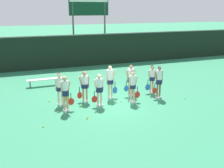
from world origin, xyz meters
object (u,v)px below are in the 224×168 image
object	(u,v)px
player_6	(110,79)
player_4	(60,86)
player_3	(159,80)
tennis_ball_1	(114,91)
player_0	(65,91)
player_2	(133,84)
tennis_ball_2	(43,126)
tennis_ball_0	(88,117)
tennis_ball_4	(185,98)
tennis_ball_6	(57,112)
scoreboard	(89,13)
player_1	(99,88)
player_8	(152,77)
tennis_ball_9	(112,92)
tennis_ball_7	(81,106)
tennis_ball_3	(87,118)
tennis_ball_8	(97,92)
tennis_ball_10	(49,101)
player_5	(85,84)
tennis_ball_5	(121,101)
player_7	(131,77)
bench_courtside	(45,80)

from	to	relation	value
player_6	player_4	bearing A→B (deg)	179.65
player_3	player_6	xyz separation A→B (m)	(-2.44, 0.89, 0.03)
player_4	player_6	distance (m)	2.69
player_4	tennis_ball_1	size ratio (longest dim) A/B	25.08
tennis_ball_1	player_0	bearing A→B (deg)	-148.08
player_2	tennis_ball_1	world-z (taller)	player_2
player_0	tennis_ball_2	bearing A→B (deg)	-142.77
tennis_ball_0	tennis_ball_4	xyz separation A→B (m)	(5.58, 0.54, -0.00)
tennis_ball_4	tennis_ball_0	bearing A→B (deg)	-174.51
tennis_ball_6	scoreboard	bearing A→B (deg)	66.04
player_1	tennis_ball_0	world-z (taller)	player_1
player_8	player_4	bearing A→B (deg)	-176.74
tennis_ball_0	tennis_ball_9	size ratio (longest dim) A/B	0.98
player_6	tennis_ball_7	bearing A→B (deg)	-161.75
tennis_ball_4	player_4	bearing A→B (deg)	166.93
scoreboard	player_2	distance (m)	11.65
player_2	tennis_ball_7	bearing A→B (deg)	173.90
player_3	tennis_ball_6	bearing A→B (deg)	177.58
tennis_ball_2	tennis_ball_4	world-z (taller)	tennis_ball_2
tennis_ball_0	player_2	bearing A→B (deg)	21.02
player_6	tennis_ball_4	size ratio (longest dim) A/B	27.75
tennis_ball_3	tennis_ball_6	bearing A→B (deg)	131.10
tennis_ball_8	tennis_ball_10	world-z (taller)	tennis_ball_8
scoreboard	tennis_ball_3	size ratio (longest dim) A/B	81.88
player_6	tennis_ball_3	bearing A→B (deg)	-132.76
scoreboard	tennis_ball_8	bearing A→B (deg)	-104.25
player_0	player_5	size ratio (longest dim) A/B	1.06
tennis_ball_5	player_3	bearing A→B (deg)	-3.64
tennis_ball_4	tennis_ball_6	size ratio (longest dim) A/B	0.96
player_7	tennis_ball_5	world-z (taller)	player_7
player_2	player_8	distance (m)	2.02
player_2	tennis_ball_0	xyz separation A→B (m)	(-2.70, -1.04, -0.96)
player_5	tennis_ball_8	distance (m)	1.79
player_6	player_8	world-z (taller)	player_6
tennis_ball_0	tennis_ball_6	xyz separation A→B (m)	(-1.15, 1.06, 0.00)
player_8	tennis_ball_4	bearing A→B (deg)	-51.13
player_1	player_0	bearing A→B (deg)	178.66
tennis_ball_4	bench_courtside	bearing A→B (deg)	141.42
player_0	player_5	bearing A→B (deg)	29.24
tennis_ball_10	tennis_ball_9	bearing A→B (deg)	2.78
player_6	player_8	xyz separation A→B (m)	(2.54, 0.04, -0.09)
tennis_ball_5	tennis_ball_8	distance (m)	2.02
tennis_ball_9	tennis_ball_4	bearing A→B (deg)	-36.04
player_7	tennis_ball_3	distance (m)	4.03
player_8	tennis_ball_8	size ratio (longest dim) A/B	22.94
player_8	tennis_ball_1	world-z (taller)	player_8
tennis_ball_1	tennis_ball_8	xyz separation A→B (m)	(-0.97, 0.13, 0.00)
player_8	tennis_ball_3	world-z (taller)	player_8
player_0	tennis_ball_0	size ratio (longest dim) A/B	25.85
player_4	tennis_ball_9	bearing A→B (deg)	16.79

